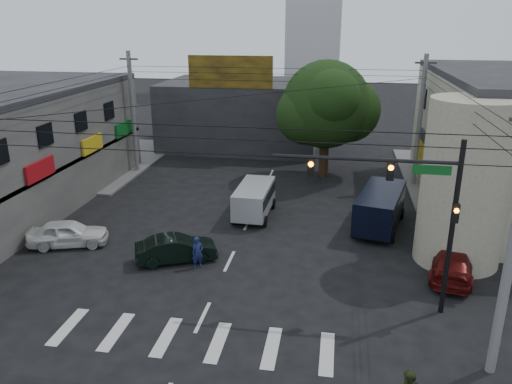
% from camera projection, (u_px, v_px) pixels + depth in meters
% --- Properties ---
extents(ground, '(160.00, 160.00, 0.00)m').
position_uv_depth(ground, '(220.00, 281.00, 22.81)').
color(ground, black).
rests_on(ground, ground).
extents(sidewalk_far_left, '(16.00, 16.00, 0.15)m').
position_uv_depth(sidewalk_far_left, '(63.00, 160.00, 42.38)').
color(sidewalk_far_left, '#514F4C').
rests_on(sidewalk_far_left, ground).
extents(corner_column, '(4.00, 4.00, 8.00)m').
position_uv_depth(corner_column, '(465.00, 183.00, 23.51)').
color(corner_column, gray).
rests_on(corner_column, ground).
extents(building_far, '(14.00, 10.00, 6.00)m').
position_uv_depth(building_far, '(242.00, 114.00, 46.69)').
color(building_far, '#232326').
rests_on(building_far, ground).
extents(billboard, '(7.00, 0.30, 2.60)m').
position_uv_depth(billboard, '(230.00, 72.00, 40.72)').
color(billboard, olive).
rests_on(billboard, building_far).
extents(street_tree, '(6.40, 6.40, 8.70)m').
position_uv_depth(street_tree, '(326.00, 105.00, 36.25)').
color(street_tree, black).
rests_on(street_tree, ground).
extents(traffic_gantry, '(7.10, 0.35, 7.20)m').
position_uv_depth(traffic_gantry, '(410.00, 198.00, 19.07)').
color(traffic_gantry, black).
rests_on(traffic_gantry, ground).
extents(utility_pole_near_right, '(0.32, 0.32, 9.20)m').
position_uv_depth(utility_pole_near_right, '(512.00, 248.00, 15.47)').
color(utility_pole_near_right, '#59595B').
rests_on(utility_pole_near_right, ground).
extents(utility_pole_far_left, '(0.32, 0.32, 9.20)m').
position_uv_depth(utility_pole_far_left, '(133.00, 113.00, 37.87)').
color(utility_pole_far_left, '#59595B').
rests_on(utility_pole_far_left, ground).
extents(utility_pole_far_right, '(0.32, 0.32, 9.20)m').
position_uv_depth(utility_pole_far_right, '(419.00, 122.00, 34.58)').
color(utility_pole_far_right, '#59595B').
rests_on(utility_pole_far_right, ground).
extents(dark_sedan, '(4.35, 5.01, 1.31)m').
position_uv_depth(dark_sedan, '(176.00, 249.00, 24.50)').
color(dark_sedan, black).
rests_on(dark_sedan, ground).
extents(white_compact, '(3.94, 5.00, 1.39)m').
position_uv_depth(white_compact, '(68.00, 233.00, 26.19)').
color(white_compact, silver).
rests_on(white_compact, ground).
extents(maroon_sedan, '(3.80, 5.36, 1.33)m').
position_uv_depth(maroon_sedan, '(452.00, 263.00, 23.06)').
color(maroon_sedan, '#4E0C0B').
rests_on(maroon_sedan, ground).
extents(silver_minivan, '(4.55, 2.12, 1.91)m').
position_uv_depth(silver_minivan, '(254.00, 201.00, 30.11)').
color(silver_minivan, '#B0B4B9').
rests_on(silver_minivan, ground).
extents(navy_van, '(6.42, 4.53, 2.20)m').
position_uv_depth(navy_van, '(380.00, 209.00, 28.35)').
color(navy_van, black).
rests_on(navy_van, ground).
extents(traffic_officer, '(0.95, 0.94, 1.59)m').
position_uv_depth(traffic_officer, '(198.00, 253.00, 23.77)').
color(traffic_officer, '#161D4E').
rests_on(traffic_officer, ground).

